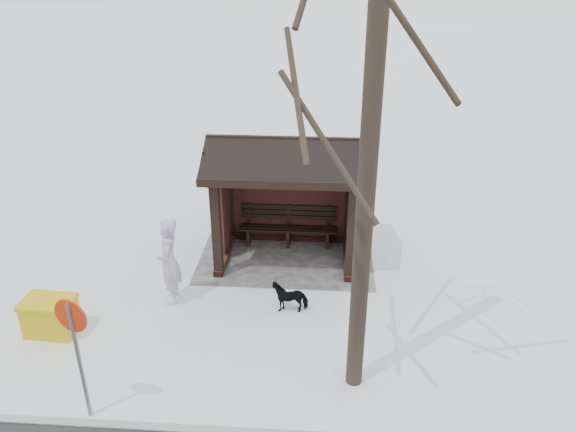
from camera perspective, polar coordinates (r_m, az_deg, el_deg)
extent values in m
plane|color=white|center=(13.80, -0.18, -4.22)|extent=(120.00, 120.00, 0.00)
cube|color=gray|center=(13.97, -0.12, -3.77)|extent=(4.20, 3.20, 0.02)
cube|color=#391614|center=(14.54, 0.08, -2.15)|extent=(3.30, 0.22, 0.16)
cube|color=#391614|center=(13.75, 6.09, -4.13)|extent=(0.22, 2.10, 0.16)
cube|color=#391614|center=(13.94, -6.35, -3.69)|extent=(0.22, 2.10, 0.16)
cube|color=black|center=(12.44, 6.42, -1.97)|extent=(0.20, 0.20, 2.30)
cube|color=black|center=(12.65, -7.28, -1.51)|extent=(0.20, 0.20, 2.30)
cube|color=black|center=(14.05, 6.20, 1.50)|extent=(0.20, 0.20, 2.30)
cube|color=black|center=(14.24, -5.95, 1.85)|extent=(0.20, 0.20, 2.30)
cube|color=black|center=(14.03, 0.09, 1.98)|extent=(2.80, 0.08, 2.14)
cube|color=black|center=(13.49, 6.28, 0.77)|extent=(0.08, 1.17, 2.14)
cube|color=black|center=(13.68, -6.36, 1.15)|extent=(0.08, 1.17, 2.14)
cube|color=black|center=(11.94, -0.51, 3.39)|extent=(3.40, 0.20, 0.18)
cube|color=black|center=(13.61, 0.09, 6.32)|extent=(3.40, 0.20, 0.18)
cylinder|color=black|center=(8.16, 8.23, 6.49)|extent=(0.29, 0.29, 8.55)
imported|color=#A7A1BC|center=(11.99, -11.98, -4.55)|extent=(0.60, 0.79, 1.94)
imported|color=black|center=(11.83, 0.21, -8.12)|extent=(0.77, 0.40, 0.63)
cube|color=#BF9D0B|center=(12.11, -22.95, -9.52)|extent=(0.96, 0.67, 0.67)
cube|color=#BF9D0B|center=(11.91, -23.27, -8.03)|extent=(1.02, 0.72, 0.08)
cylinder|color=gray|center=(9.57, -20.40, -13.74)|extent=(0.07, 0.07, 2.21)
cylinder|color=red|center=(9.08, -21.20, -9.44)|extent=(0.56, 0.19, 0.58)
cylinder|color=white|center=(9.09, -21.15, -9.37)|extent=(0.43, 0.16, 0.44)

